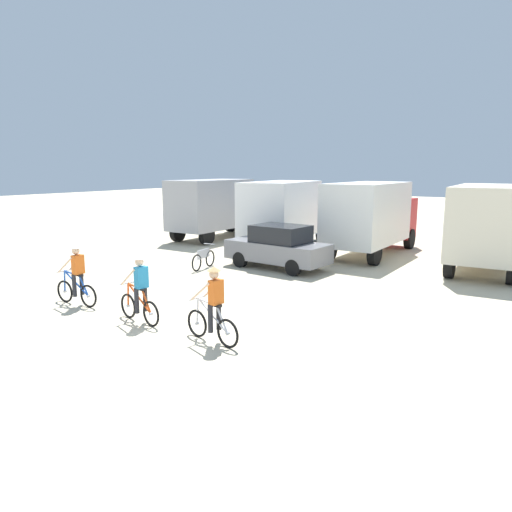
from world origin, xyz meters
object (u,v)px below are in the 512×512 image
Objects in this scene: bicycle_spare at (204,259)px; cyclist_near_camera at (213,308)px; box_truck_cream_rv at (489,223)px; sedan_parked at (278,247)px; box_truck_grey_hauler at (217,206)px; cyclist_orange_shirt at (77,277)px; box_truck_white_box at (372,215)px; box_truck_avon_van at (286,211)px; cyclist_cowboy_hat at (140,292)px.

cyclist_near_camera is at bearing -49.20° from bicycle_spare.
box_truck_cream_rv is at bearing 71.58° from cyclist_near_camera.
sedan_parked is at bearing -148.60° from box_truck_cream_rv.
cyclist_near_camera is at bearing -52.73° from box_truck_grey_hauler.
cyclist_near_camera is at bearing -69.67° from sedan_parked.
box_truck_grey_hauler is 9.05m from sedan_parked.
box_truck_grey_hauler is 14.33m from box_truck_cream_rv.
box_truck_grey_hauler is at bearing 110.49° from cyclist_orange_shirt.
cyclist_near_camera is (2.97, -8.01, -0.04)m from sedan_parked.
box_truck_cream_rv is at bearing -7.54° from box_truck_white_box.
bicycle_spare is (-5.42, 6.28, -0.45)m from cyclist_near_camera.
box_truck_avon_van is 1.03× the size of box_truck_white_box.
sedan_parked is 3.04m from bicycle_spare.
box_truck_cream_rv is at bearing 61.58° from cyclist_cowboy_hat.
box_truck_cream_rv is at bearing -4.23° from box_truck_grey_hauler.
sedan_parked is at bearing 35.07° from bicycle_spare.
sedan_parked is (7.22, -5.37, -0.99)m from box_truck_grey_hauler.
box_truck_avon_van is at bearing 102.19° from cyclist_cowboy_hat.
box_truck_white_box is at bearing 172.46° from box_truck_cream_rv.
cyclist_orange_shirt is 5.28m from cyclist_near_camera.
box_truck_grey_hauler is at bearing 123.84° from bicycle_spare.
cyclist_cowboy_hat is (7.68, -13.27, -1.03)m from box_truck_grey_hauler.
sedan_parked reaches higher than bicycle_spare.
box_truck_cream_rv is at bearing 32.38° from bicycle_spare.
box_truck_cream_rv is 8.34m from sedan_parked.
cyclist_orange_shirt is at bearing 177.29° from cyclist_near_camera.
box_truck_cream_rv is 3.76× the size of cyclist_near_camera.
box_truck_white_box is at bearing 82.86° from cyclist_cowboy_hat.
box_truck_white_box is 3.72× the size of cyclist_near_camera.
cyclist_cowboy_hat reaches higher than bicycle_spare.
box_truck_grey_hauler and box_truck_cream_rv have the same top height.
box_truck_avon_van is at bearing -173.77° from box_truck_white_box.
box_truck_white_box reaches higher than cyclist_cowboy_hat.
sedan_parked is at bearing 93.33° from cyclist_cowboy_hat.
box_truck_cream_rv is 13.03m from cyclist_near_camera.
box_truck_grey_hauler reaches higher than cyclist_near_camera.
bicycle_spare is at bearing -124.05° from box_truck_white_box.
bicycle_spare is (-2.92, 6.17, -0.45)m from cyclist_cowboy_hat.
cyclist_orange_shirt is (-2.31, -7.76, -0.04)m from sedan_parked.
box_truck_grey_hauler reaches higher than bicycle_spare.
sedan_parked is at bearing 110.33° from cyclist_near_camera.
box_truck_avon_van and box_truck_white_box have the same top height.
bicycle_spare is at bearing 91.42° from cyclist_orange_shirt.
box_truck_white_box is (4.29, 0.47, 0.00)m from box_truck_avon_van.
box_truck_white_box is at bearing 93.94° from cyclist_near_camera.
cyclist_orange_shirt is (-0.09, -12.27, -1.03)m from box_truck_avon_van.
sedan_parked is at bearing -63.79° from box_truck_avon_van.
cyclist_orange_shirt is at bearing 177.12° from cyclist_cowboy_hat.
box_truck_white_box is 13.51m from cyclist_orange_shirt.
box_truck_grey_hauler and box_truck_white_box have the same top height.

